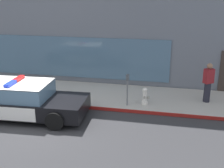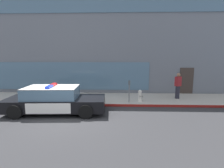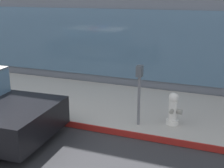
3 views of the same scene
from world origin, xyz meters
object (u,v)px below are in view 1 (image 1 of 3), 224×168
object	(u,v)px
police_cruiser	(20,100)
fire_hydrant	(145,96)
parking_meter	(127,84)
pedestrian_on_sidewalk	(208,83)

from	to	relation	value
police_cruiser	fire_hydrant	xyz separation A→B (m)	(4.68, 1.91, -0.18)
police_cruiser	fire_hydrant	size ratio (longest dim) A/B	7.12
fire_hydrant	parking_meter	size ratio (longest dim) A/B	0.54
pedestrian_on_sidewalk	police_cruiser	bearing A→B (deg)	-104.82
police_cruiser	parking_meter	bearing A→B (deg)	18.97
pedestrian_on_sidewalk	parking_meter	xyz separation A→B (m)	(-3.29, -1.14, 0.07)
police_cruiser	pedestrian_on_sidewalk	world-z (taller)	pedestrian_on_sidewalk
police_cruiser	fire_hydrant	bearing A→B (deg)	19.21
police_cruiser	fire_hydrant	distance (m)	5.06
fire_hydrant	pedestrian_on_sidewalk	xyz separation A→B (m)	(2.59, 0.83, 0.51)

